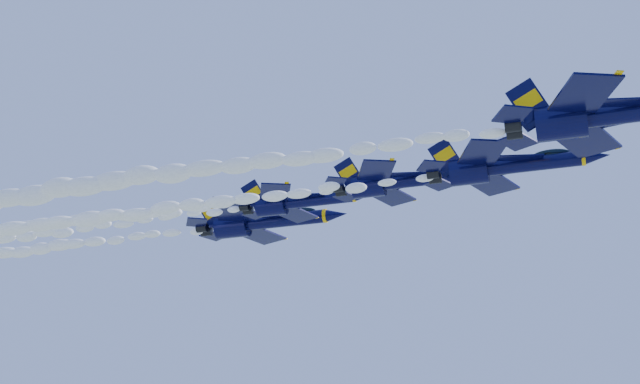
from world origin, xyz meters
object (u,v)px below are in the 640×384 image
(jet_second, at_px, (505,166))
(jet_third, at_px, (398,182))
(jet_fourth, at_px, (298,202))
(jet_lead, at_px, (609,115))
(jet_fifth, at_px, (262,222))

(jet_second, relative_size, jet_third, 1.05)
(jet_second, height_order, jet_third, jet_third)
(jet_third, relative_size, jet_fourth, 0.96)
(jet_lead, xyz_separation_m, jet_third, (-19.66, 14.14, 2.46))
(jet_fifth, bearing_deg, jet_second, -37.75)
(jet_third, bearing_deg, jet_fifth, 138.40)
(jet_fifth, bearing_deg, jet_third, -41.60)
(jet_lead, bearing_deg, jet_fourth, 144.33)
(jet_second, xyz_separation_m, jet_fifth, (-32.20, 24.94, 7.00))
(jet_second, distance_m, jet_third, 12.53)
(jet_lead, xyz_separation_m, jet_fourth, (-33.29, 23.89, 5.58))
(jet_lead, height_order, jet_fifth, jet_fifth)
(jet_lead, distance_m, jet_second, 12.07)
(jet_fourth, bearing_deg, jet_second, -32.71)
(jet_fifth, bearing_deg, jet_lead, -38.91)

